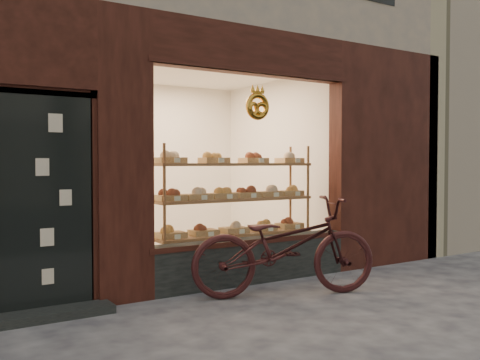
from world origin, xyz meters
TOP-DOWN VIEW (x-y plane):
  - ground at (0.00, 0.00)m, footprint 90.00×90.00m
  - neighbor_right at (9.60, 5.50)m, footprint 12.00×7.00m
  - display_shelf at (0.45, 2.55)m, footprint 2.20×0.45m
  - bicycle at (0.39, 1.39)m, footprint 2.21×1.40m

SIDE VIEW (x-z plane):
  - ground at x=0.00m, z-range 0.00..0.00m
  - bicycle at x=0.39m, z-range 0.00..1.09m
  - display_shelf at x=0.45m, z-range 0.02..1.72m
  - neighbor_right at x=9.60m, z-range 0.00..9.00m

